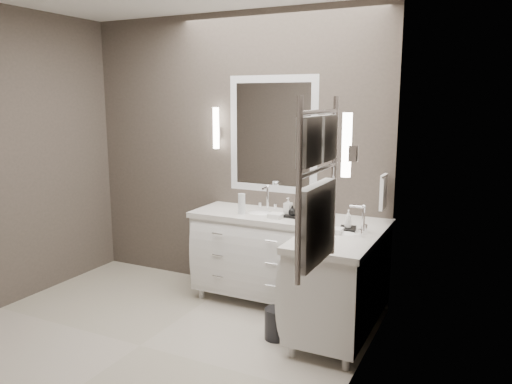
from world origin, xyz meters
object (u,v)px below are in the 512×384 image
at_px(vanity_back, 260,251).
at_px(vanity_right, 341,276).
at_px(towel_ladder, 317,195).
at_px(waste_bin, 276,324).

xyz_separation_m(vanity_back, vanity_right, (0.88, -0.33, 0.00)).
height_order(vanity_back, vanity_right, same).
height_order(towel_ladder, waste_bin, towel_ladder).
distance_m(vanity_back, vanity_right, 0.93).
bearing_deg(vanity_back, vanity_right, -20.38).
xyz_separation_m(towel_ladder, waste_bin, (-0.65, 0.97, -1.27)).
bearing_deg(vanity_back, towel_ladder, -55.90).
relative_size(vanity_back, waste_bin, 4.92).
bearing_deg(waste_bin, vanity_back, 124.47).
bearing_deg(towel_ladder, vanity_right, 99.84).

